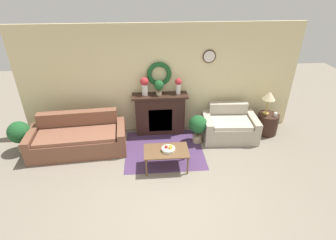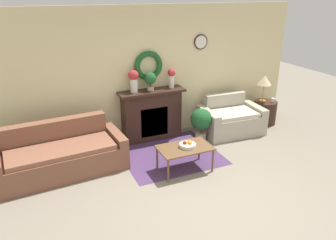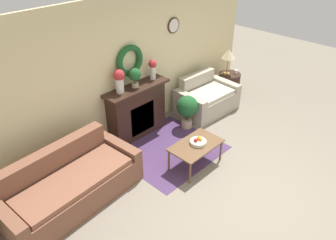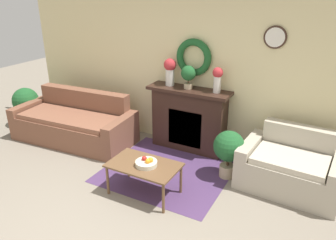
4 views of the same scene
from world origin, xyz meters
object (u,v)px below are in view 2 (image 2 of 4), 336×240
at_px(fireplace, 152,114).
at_px(vase_on_mantel_right, 172,77).
at_px(loveseat_right, 230,119).
at_px(coffee_table, 185,149).
at_px(couch_left, 61,156).
at_px(potted_plant_on_mantel, 150,79).
at_px(table_lamp, 265,81).
at_px(fruit_bowl, 188,145).
at_px(vase_on_mantel_left, 134,79).
at_px(potted_plant_floor_by_loveseat, 201,121).
at_px(side_table_by_loveseat, 265,112).
at_px(mug, 273,100).

bearing_deg(fireplace, vase_on_mantel_right, 0.70).
relative_size(loveseat_right, coffee_table, 1.47).
xyz_separation_m(couch_left, potted_plant_on_mantel, (1.91, 0.63, 0.99)).
bearing_deg(vase_on_mantel_right, table_lamp, -6.00).
relative_size(coffee_table, fruit_bowl, 3.24).
height_order(coffee_table, vase_on_mantel_left, vase_on_mantel_left).
relative_size(couch_left, potted_plant_on_mantel, 5.98).
height_order(couch_left, fruit_bowl, couch_left).
height_order(vase_on_mantel_right, potted_plant_floor_by_loveseat, vase_on_mantel_right).
bearing_deg(couch_left, loveseat_right, -0.06).
bearing_deg(vase_on_mantel_right, potted_plant_floor_by_loveseat, -52.33).
bearing_deg(potted_plant_on_mantel, loveseat_right, -12.02).
bearing_deg(vase_on_mantel_left, side_table_by_loveseat, -5.27).
bearing_deg(fruit_bowl, couch_left, 157.45).
distance_m(fireplace, potted_plant_on_mantel, 0.76).
distance_m(fruit_bowl, side_table_by_loveseat, 2.91).
distance_m(couch_left, loveseat_right, 3.65).
bearing_deg(couch_left, table_lamp, 1.02).
relative_size(mug, potted_plant_floor_by_loveseat, 0.13).
relative_size(table_lamp, vase_on_mantel_right, 1.55).
xyz_separation_m(fireplace, potted_plant_on_mantel, (-0.02, -0.01, 0.76)).
relative_size(loveseat_right, potted_plant_on_mantel, 3.67).
relative_size(fruit_bowl, mug, 3.10).
xyz_separation_m(vase_on_mantel_left, potted_plant_floor_by_loveseat, (1.23, -0.55, -0.87)).
distance_m(fruit_bowl, potted_plant_floor_by_loveseat, 1.22).
relative_size(table_lamp, potted_plant_floor_by_loveseat, 0.86).
bearing_deg(coffee_table, loveseat_right, 33.08).
xyz_separation_m(fruit_bowl, potted_plant_floor_by_loveseat, (0.79, 0.94, -0.03)).
height_order(couch_left, potted_plant_on_mantel, potted_plant_on_mantel).
relative_size(side_table_by_loveseat, potted_plant_on_mantel, 1.45).
bearing_deg(vase_on_mantel_left, fireplace, -0.88).
distance_m(side_table_by_loveseat, mug, 0.35).
xyz_separation_m(loveseat_right, potted_plant_on_mantel, (-1.73, 0.37, 1.00)).
relative_size(side_table_by_loveseat, vase_on_mantel_left, 1.21).
distance_m(fireplace, side_table_by_loveseat, 2.76).
relative_size(couch_left, fruit_bowl, 7.77).
distance_m(couch_left, side_table_by_loveseat, 4.68).
bearing_deg(coffee_table, vase_on_mantel_right, 74.41).
xyz_separation_m(couch_left, loveseat_right, (3.64, 0.26, -0.01)).
relative_size(vase_on_mantel_left, potted_plant_floor_by_loveseat, 0.62).
bearing_deg(fruit_bowl, vase_on_mantel_right, 76.20).
bearing_deg(fireplace, side_table_by_loveseat, -5.85).
height_order(loveseat_right, potted_plant_floor_by_loveseat, loveseat_right).
xyz_separation_m(mug, potted_plant_on_mantel, (-2.88, 0.36, 0.71)).
height_order(coffee_table, vase_on_mantel_right, vase_on_mantel_right).
bearing_deg(coffee_table, couch_left, 157.19).
relative_size(coffee_table, mug, 10.05).
relative_size(fruit_bowl, potted_plant_floor_by_loveseat, 0.40).
distance_m(loveseat_right, mug, 1.18).
xyz_separation_m(mug, potted_plant_floor_by_loveseat, (-1.98, -0.17, -0.13)).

